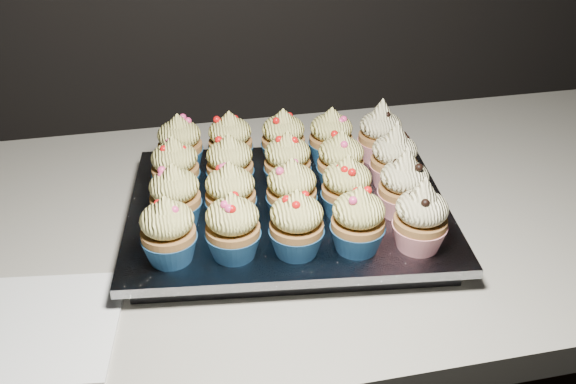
% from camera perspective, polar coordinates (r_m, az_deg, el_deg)
% --- Properties ---
extents(worktop, '(2.44, 0.64, 0.04)m').
position_cam_1_polar(worktop, '(0.94, 10.22, -1.27)').
color(worktop, beige).
rests_on(worktop, cabinet).
extents(napkin, '(0.19, 0.19, 0.00)m').
position_cam_1_polar(napkin, '(0.75, -21.42, -11.11)').
color(napkin, white).
rests_on(napkin, worktop).
extents(baking_tray, '(0.41, 0.33, 0.02)m').
position_cam_1_polar(baking_tray, '(0.85, 0.00, -2.26)').
color(baking_tray, black).
rests_on(baking_tray, worktop).
extents(foil_lining, '(0.45, 0.37, 0.01)m').
position_cam_1_polar(foil_lining, '(0.84, 0.00, -1.29)').
color(foil_lining, silver).
rests_on(foil_lining, baking_tray).
extents(cupcake_0, '(0.06, 0.06, 0.08)m').
position_cam_1_polar(cupcake_0, '(0.72, -10.60, -3.45)').
color(cupcake_0, '#1B4E82').
rests_on(cupcake_0, foil_lining).
extents(cupcake_1, '(0.06, 0.06, 0.08)m').
position_cam_1_polar(cupcake_1, '(0.72, -4.94, -3.14)').
color(cupcake_1, '#1B4E82').
rests_on(cupcake_1, foil_lining).
extents(cupcake_2, '(0.06, 0.06, 0.08)m').
position_cam_1_polar(cupcake_2, '(0.72, 0.76, -2.91)').
color(cupcake_2, '#1B4E82').
rests_on(cupcake_2, foil_lining).
extents(cupcake_3, '(0.06, 0.06, 0.08)m').
position_cam_1_polar(cupcake_3, '(0.73, 6.24, -2.60)').
color(cupcake_3, '#1B4E82').
rests_on(cupcake_3, foil_lining).
extents(cupcake_4, '(0.06, 0.06, 0.10)m').
position_cam_1_polar(cupcake_4, '(0.75, 11.72, -2.26)').
color(cupcake_4, red).
rests_on(cupcake_4, foil_lining).
extents(cupcake_5, '(0.06, 0.06, 0.08)m').
position_cam_1_polar(cupcake_5, '(0.78, -9.99, -0.43)').
color(cupcake_5, '#1B4E82').
rests_on(cupcake_5, foil_lining).
extents(cupcake_6, '(0.06, 0.06, 0.08)m').
position_cam_1_polar(cupcake_6, '(0.78, -5.13, -0.23)').
color(cupcake_6, '#1B4E82').
rests_on(cupcake_6, foil_lining).
extents(cupcake_7, '(0.06, 0.06, 0.08)m').
position_cam_1_polar(cupcake_7, '(0.78, 0.32, 0.07)').
color(cupcake_7, '#1B4E82').
rests_on(cupcake_7, foil_lining).
extents(cupcake_8, '(0.06, 0.06, 0.08)m').
position_cam_1_polar(cupcake_8, '(0.79, 5.22, 0.34)').
color(cupcake_8, '#1B4E82').
rests_on(cupcake_8, foil_lining).
extents(cupcake_9, '(0.06, 0.06, 0.10)m').
position_cam_1_polar(cupcake_9, '(0.80, 10.24, 0.55)').
color(cupcake_9, red).
rests_on(cupcake_9, foil_lining).
extents(cupcake_10, '(0.06, 0.06, 0.08)m').
position_cam_1_polar(cupcake_10, '(0.85, -9.99, 2.13)').
color(cupcake_10, '#1B4E82').
rests_on(cupcake_10, foil_lining).
extents(cupcake_11, '(0.06, 0.06, 0.08)m').
position_cam_1_polar(cupcake_11, '(0.84, -5.19, 2.38)').
color(cupcake_11, '#1B4E82').
rests_on(cupcake_11, foil_lining).
extents(cupcake_12, '(0.06, 0.06, 0.08)m').
position_cam_1_polar(cupcake_12, '(0.85, -0.04, 2.62)').
color(cupcake_12, '#1B4E82').
rests_on(cupcake_12, foil_lining).
extents(cupcake_13, '(0.06, 0.06, 0.08)m').
position_cam_1_polar(cupcake_13, '(0.85, 4.70, 2.66)').
color(cupcake_13, '#1B4E82').
rests_on(cupcake_13, foil_lining).
extents(cupcake_14, '(0.06, 0.06, 0.10)m').
position_cam_1_polar(cupcake_14, '(0.86, 9.40, 2.96)').
color(cupcake_14, red).
rests_on(cupcake_14, foil_lining).
extents(cupcake_15, '(0.06, 0.06, 0.08)m').
position_cam_1_polar(cupcake_15, '(0.91, -9.58, 4.20)').
color(cupcake_15, '#1B4E82').
rests_on(cupcake_15, foil_lining).
extents(cupcake_16, '(0.06, 0.06, 0.08)m').
position_cam_1_polar(cupcake_16, '(0.91, -5.15, 4.50)').
color(cupcake_16, '#1B4E82').
rests_on(cupcake_16, foil_lining).
extents(cupcake_17, '(0.06, 0.06, 0.08)m').
position_cam_1_polar(cupcake_17, '(0.91, -0.42, 4.74)').
color(cupcake_17, '#1B4E82').
rests_on(cupcake_17, foil_lining).
extents(cupcake_18, '(0.06, 0.06, 0.08)m').
position_cam_1_polar(cupcake_18, '(0.91, 3.84, 4.87)').
color(cupcake_18, '#1B4E82').
rests_on(cupcake_18, foil_lining).
extents(cupcake_19, '(0.06, 0.06, 0.10)m').
position_cam_1_polar(cupcake_19, '(0.93, 8.19, 5.15)').
color(cupcake_19, red).
rests_on(cupcake_19, foil_lining).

